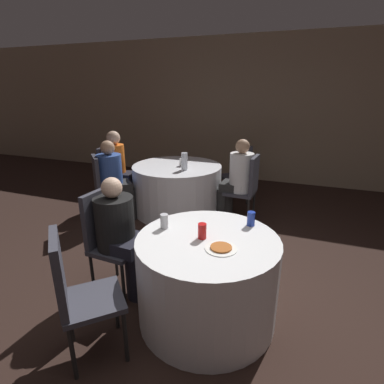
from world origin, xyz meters
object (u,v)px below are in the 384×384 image
(person_black_shirt, at_px, (123,237))
(bottle_far, at_px, (184,161))
(soda_can_silver, at_px, (164,221))
(chair_near_west, at_px, (107,233))
(person_orange_shirt, at_px, (120,170))
(soda_can_blue, at_px, (251,219))
(chair_far_west, at_px, (110,172))
(pizza_plate_near, at_px, (221,248))
(chair_far_southwest, at_px, (104,184))
(chair_far_northeast, at_px, (240,169))
(person_white_shirt, at_px, (236,181))
(person_blue_shirt, at_px, (116,181))
(table_far, at_px, (177,188))
(table_near, at_px, (207,279))
(chair_far_east, at_px, (248,184))
(chair_near_southwest, at_px, (75,288))
(soda_can_red, at_px, (202,231))

(person_black_shirt, relative_size, bottle_far, 4.55)
(soda_can_silver, bearing_deg, chair_near_west, 179.74)
(person_orange_shirt, relative_size, soda_can_blue, 9.99)
(chair_far_west, height_order, pizza_plate_near, chair_far_west)
(chair_far_west, height_order, person_orange_shirt, person_orange_shirt)
(chair_near_west, bearing_deg, chair_far_southwest, -139.38)
(chair_far_northeast, xyz_separation_m, person_white_shirt, (0.11, -0.79, 0.03))
(person_white_shirt, bearing_deg, chair_far_northeast, 11.40)
(chair_far_northeast, distance_m, soda_can_blue, 2.51)
(chair_far_northeast, distance_m, person_blue_shirt, 2.01)
(person_white_shirt, relative_size, soda_can_silver, 9.75)
(table_far, xyz_separation_m, pizza_plate_near, (1.27, -2.17, 0.37))
(table_near, height_order, person_orange_shirt, person_orange_shirt)
(table_near, distance_m, bottle_far, 2.13)
(chair_far_southwest, distance_m, person_orange_shirt, 0.62)
(chair_far_northeast, height_order, pizza_plate_near, chair_far_northeast)
(chair_near_west, xyz_separation_m, person_orange_shirt, (-1.06, 1.84, 0.03))
(chair_far_west, height_order, soda_can_blue, chair_far_west)
(chair_far_east, relative_size, soda_can_silver, 7.95)
(chair_near_southwest, bearing_deg, person_blue_shirt, 163.13)
(soda_can_red, bearing_deg, table_far, 117.94)
(chair_near_west, height_order, chair_far_southwest, same)
(person_orange_shirt, distance_m, person_white_shirt, 1.82)
(person_black_shirt, xyz_separation_m, soda_can_silver, (0.41, 0.01, 0.22))
(table_near, distance_m, pizza_plate_near, 0.41)
(chair_far_west, height_order, person_black_shirt, person_black_shirt)
(bottle_far, bearing_deg, table_near, -63.25)
(table_far, relative_size, chair_far_east, 1.38)
(table_far, height_order, chair_near_southwest, chair_near_southwest)
(chair_near_west, relative_size, person_orange_shirt, 0.80)
(chair_near_southwest, bearing_deg, pizza_plate_near, 79.99)
(person_blue_shirt, bearing_deg, chair_far_southwest, -90.00)
(chair_far_east, xyz_separation_m, soda_can_silver, (-0.35, -1.93, 0.22))
(person_black_shirt, xyz_separation_m, pizza_plate_near, (0.94, -0.16, 0.16))
(soda_can_silver, bearing_deg, chair_far_northeast, 88.57)
(table_near, relative_size, chair_far_west, 1.16)
(chair_far_northeast, height_order, person_blue_shirt, person_blue_shirt)
(person_black_shirt, bearing_deg, chair_far_east, 161.96)
(table_far, relative_size, chair_far_west, 1.38)
(person_white_shirt, distance_m, soda_can_blue, 1.72)
(person_blue_shirt, bearing_deg, pizza_plate_near, 7.78)
(soda_can_blue, distance_m, soda_can_silver, 0.73)
(chair_near_southwest, bearing_deg, soda_can_red, 91.59)
(chair_near_southwest, xyz_separation_m, person_orange_shirt, (-1.34, 2.59, 0.03))
(table_near, bearing_deg, soda_can_silver, 172.09)
(chair_near_west, bearing_deg, bottle_far, -178.02)
(chair_far_east, height_order, soda_can_blue, chair_far_east)
(person_black_shirt, relative_size, soda_can_red, 9.15)
(person_orange_shirt, bearing_deg, chair_far_west, -90.00)
(chair_near_southwest, distance_m, pizza_plate_near, 1.03)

